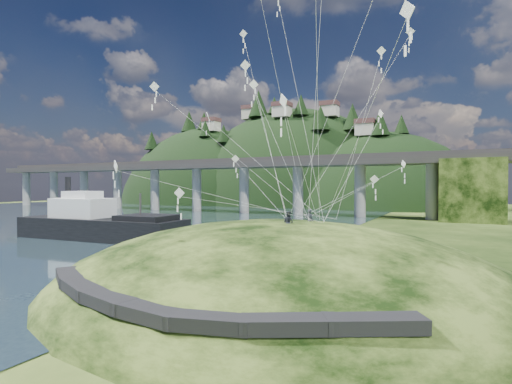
% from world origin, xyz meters
% --- Properties ---
extents(ground, '(320.00, 320.00, 0.00)m').
position_xyz_m(ground, '(0.00, 0.00, 0.00)').
color(ground, black).
rests_on(ground, ground).
extents(water, '(240.00, 240.00, 0.00)m').
position_xyz_m(water, '(-72.00, 30.00, 0.01)').
color(water, '#283E4A').
rests_on(water, ground).
extents(grass_hill, '(36.00, 32.00, 13.00)m').
position_xyz_m(grass_hill, '(8.00, 2.00, -1.50)').
color(grass_hill, black).
rests_on(grass_hill, ground).
extents(footpath, '(22.29, 5.84, 0.83)m').
position_xyz_m(footpath, '(7.46, -9.74, 2.08)').
color(footpath, black).
rests_on(footpath, ground).
extents(bridge, '(160.00, 11.00, 15.00)m').
position_xyz_m(bridge, '(-26.46, 70.07, 9.70)').
color(bridge, '#2D2B2B').
rests_on(bridge, ground).
extents(far_ridge, '(153.00, 70.00, 94.50)m').
position_xyz_m(far_ridge, '(-43.58, 122.17, -7.44)').
color(far_ridge, black).
rests_on(far_ridge, ground).
extents(work_barge, '(25.50, 8.45, 8.79)m').
position_xyz_m(work_barge, '(-25.55, 15.37, 2.20)').
color(work_barge, black).
rests_on(work_barge, ground).
extents(wooden_dock, '(16.06, 4.24, 1.13)m').
position_xyz_m(wooden_dock, '(-4.13, 6.41, 0.50)').
color(wooden_dock, '#311C14').
rests_on(wooden_dock, ground).
extents(kite_flyers, '(1.46, 3.31, 1.76)m').
position_xyz_m(kite_flyers, '(9.21, 2.17, 5.80)').
color(kite_flyers, '#22262E').
rests_on(kite_flyers, ground).
extents(kite_swarm, '(20.17, 17.73, 21.10)m').
position_xyz_m(kite_swarm, '(7.49, 3.40, 16.60)').
color(kite_swarm, white).
rests_on(kite_swarm, ground).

